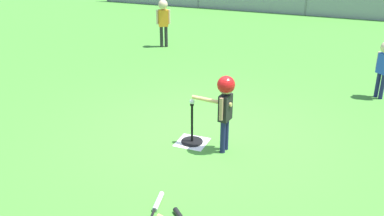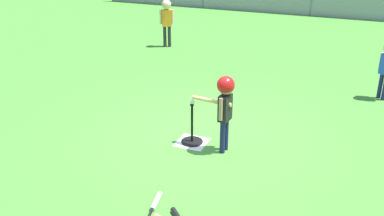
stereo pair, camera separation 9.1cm
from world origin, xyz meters
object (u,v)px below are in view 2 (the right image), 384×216
(fielder_near_left, at_px, (167,17))
(spare_bat_silver, at_px, (154,205))
(batting_tee, at_px, (192,137))
(batter_child, at_px, (225,99))
(baseball_on_tee, at_px, (192,102))

(fielder_near_left, distance_m, spare_bat_silver, 7.02)
(batting_tee, distance_m, spare_bat_silver, 1.64)
(batting_tee, bearing_deg, fielder_near_left, 119.48)
(batter_child, height_order, spare_bat_silver, batter_child)
(spare_bat_silver, bearing_deg, baseball_on_tee, 97.59)
(baseball_on_tee, distance_m, spare_bat_silver, 1.75)
(spare_bat_silver, bearing_deg, fielder_near_left, 114.46)
(batter_child, xyz_separation_m, spare_bat_silver, (-0.29, -1.56, -0.76))
(baseball_on_tee, xyz_separation_m, fielder_near_left, (-2.67, 4.73, 0.13))
(fielder_near_left, xyz_separation_m, spare_bat_silver, (2.89, -6.36, -0.75))
(batter_child, relative_size, fielder_near_left, 0.92)
(baseball_on_tee, distance_m, batter_child, 0.53)
(fielder_near_left, bearing_deg, spare_bat_silver, -65.54)
(batter_child, bearing_deg, fielder_near_left, 123.55)
(batting_tee, bearing_deg, baseball_on_tee, 180.00)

